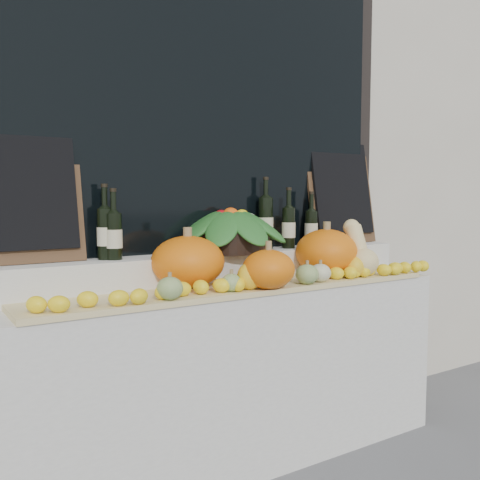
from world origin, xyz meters
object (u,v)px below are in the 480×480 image
at_px(pumpkin_right, 327,252).
at_px(wine_bottle_tall, 266,222).
at_px(pumpkin_left, 188,262).
at_px(produce_bowl, 231,230).
at_px(butternut_squash, 360,253).

xyz_separation_m(pumpkin_right, wine_bottle_tall, (-0.23, 0.25, 0.16)).
bearing_deg(wine_bottle_tall, pumpkin_left, -161.96).
bearing_deg(wine_bottle_tall, produce_bowl, -170.84).
distance_m(pumpkin_left, butternut_squash, 0.96).
distance_m(butternut_squash, wine_bottle_tall, 0.54).
bearing_deg(pumpkin_right, produce_bowl, 156.56).
bearing_deg(pumpkin_right, pumpkin_left, 175.76).
relative_size(pumpkin_left, produce_bowl, 0.55).
bearing_deg(produce_bowl, butternut_squash, -26.60).
xyz_separation_m(produce_bowl, wine_bottle_tall, (0.25, 0.04, 0.03)).
bearing_deg(wine_bottle_tall, pumpkin_right, -47.57).
relative_size(pumpkin_left, wine_bottle_tall, 0.87).
bearing_deg(produce_bowl, wine_bottle_tall, 9.16).
bearing_deg(pumpkin_left, wine_bottle_tall, 18.04).
height_order(pumpkin_left, pumpkin_right, pumpkin_right).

